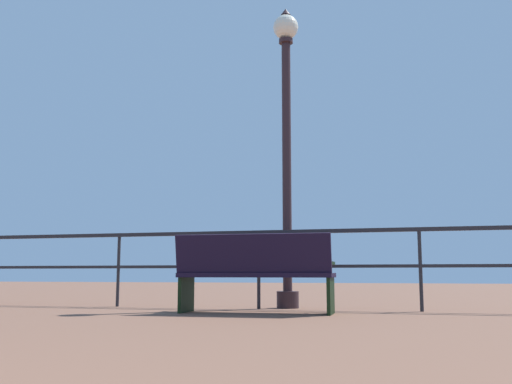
{
  "coord_description": "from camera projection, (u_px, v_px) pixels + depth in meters",
  "views": [
    {
      "loc": [
        2.05,
        0.89,
        0.45
      ],
      "look_at": [
        0.1,
        7.88,
        1.46
      ],
      "focal_mm": 41.37,
      "sensor_mm": 36.0,
      "label": 1
    }
  ],
  "objects": [
    {
      "name": "pier_railing",
      "position": [
        259.0,
        251.0,
        7.73
      ],
      "size": [
        24.51,
        0.05,
        1.02
      ],
      "color": "#242227",
      "rests_on": "ground_plane"
    },
    {
      "name": "bench_near_left",
      "position": [
        255.0,
        270.0,
        6.76
      ],
      "size": [
        1.82,
        0.76,
        0.9
      ],
      "color": "black",
      "rests_on": "ground_plane"
    },
    {
      "name": "lamppost_center",
      "position": [
        286.0,
        127.0,
        8.12
      ],
      "size": [
        0.35,
        0.35,
        4.18
      ],
      "color": "#302023",
      "rests_on": "ground_plane"
    }
  ]
}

